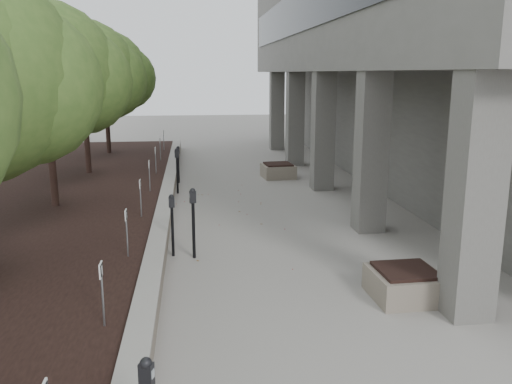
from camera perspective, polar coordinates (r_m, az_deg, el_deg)
ground at (r=7.91m, az=1.63°, el=-17.35°), size 90.00×90.00×0.00m
retaining_wall at (r=16.23m, az=-9.47°, el=-0.77°), size 0.39×26.00×0.50m
planting_bed at (r=16.83m, az=-22.07°, el=-1.23°), size 7.00×26.00×0.40m
crabapple_tree_3 at (r=15.28m, az=-21.38°, el=8.62°), size 4.60×4.00×5.44m
crabapple_tree_4 at (r=20.15m, az=-17.88°, el=9.63°), size 4.60×4.00×5.44m
crabapple_tree_5 at (r=25.08m, az=-15.74°, el=10.23°), size 4.60×4.00×5.44m
parking_sign_2 at (r=8.01m, az=-16.05°, el=-10.47°), size 0.04×0.22×0.96m
parking_sign_3 at (r=10.81m, az=-13.61°, el=-4.28°), size 0.04×0.22×0.96m
parking_sign_4 at (r=13.70m, az=-12.20°, el=-0.66°), size 0.04×0.22×0.96m
parking_sign_5 at (r=16.62m, az=-11.29°, el=1.69°), size 0.04×0.22×0.96m
parking_sign_6 at (r=19.57m, az=-10.65°, el=3.34°), size 0.04×0.22×0.96m
parking_sign_7 at (r=22.53m, az=-10.17°, el=4.55°), size 0.04×0.22×0.96m
parking_sign_8 at (r=25.50m, az=-9.81°, el=5.48°), size 0.04×0.22×0.96m
parking_meter_2 at (r=11.81m, az=-8.91°, el=-3.54°), size 0.15×0.12×1.40m
parking_meter_3 at (r=11.61m, az=-6.69°, el=-3.34°), size 0.17×0.14×1.56m
parking_meter_4 at (r=17.97m, az=-8.40°, el=2.24°), size 0.16×0.12×1.53m
parking_meter_5 at (r=19.75m, az=-8.27°, el=2.92°), size 0.14×0.10×1.36m
planter_front at (r=10.04m, az=15.62°, el=-9.36°), size 1.22×1.22×0.55m
planter_back at (r=20.63m, az=2.38°, el=2.32°), size 1.28×1.28×0.55m
berry_scatter at (r=12.46m, az=-2.23°, el=-5.86°), size 3.30×14.10×0.02m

